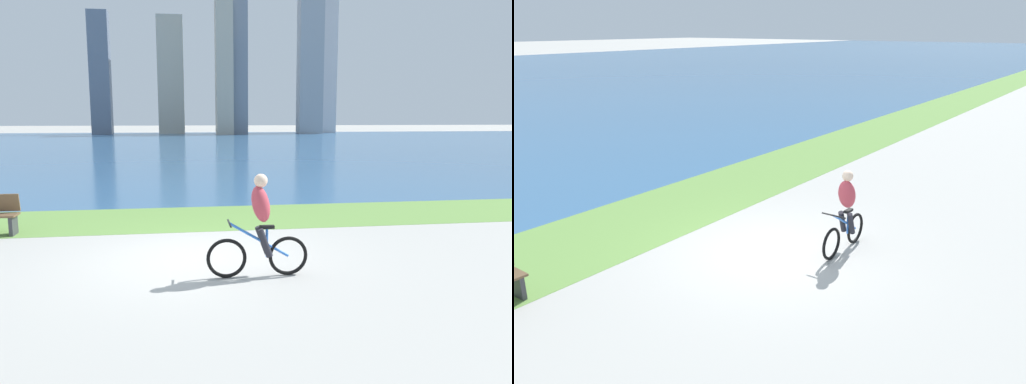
% 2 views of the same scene
% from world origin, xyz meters
% --- Properties ---
extents(ground_plane, '(300.00, 300.00, 0.00)m').
position_xyz_m(ground_plane, '(0.00, 0.00, 0.00)').
color(ground_plane, '#B2AFA8').
extents(grass_strip_bayside, '(120.00, 3.09, 0.01)m').
position_xyz_m(grass_strip_bayside, '(0.00, 3.59, 0.00)').
color(grass_strip_bayside, '#6B9947').
rests_on(grass_strip_bayside, ground).
extents(bay_water_surface, '(300.00, 71.00, 0.00)m').
position_xyz_m(bay_water_surface, '(0.00, 40.64, 0.00)').
color(bay_water_surface, '#386693').
rests_on(bay_water_surface, ground).
extents(cyclist_lead, '(1.67, 0.52, 1.69)m').
position_xyz_m(cyclist_lead, '(1.02, -1.17, 0.84)').
color(cyclist_lead, black).
rests_on(cyclist_lead, ground).
extents(city_skyline_far_shore, '(39.35, 9.80, 26.71)m').
position_xyz_m(city_skyline_far_shore, '(8.73, 68.58, 11.10)').
color(city_skyline_far_shore, slate).
rests_on(city_skyline_far_shore, ground).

